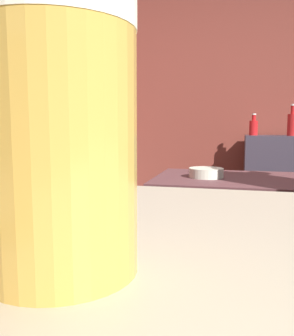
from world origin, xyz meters
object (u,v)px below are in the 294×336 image
Objects in this scene: mini_fridge at (44,194)px; pint_glass_near at (59,138)px; bottle_hot_sauce at (292,124)px; bottle_soy at (254,127)px; mixing_bowl at (206,173)px.

pint_glass_near reaches higher than mini_fridge.
bottle_soy is at bearing 166.91° from bottle_hot_sauce.
bottle_hot_sauce reaches higher than pint_glass_near.
pint_glass_near is 2.98m from bottle_soy.
mini_fridge is 2.01m from mixing_bowl.
bottle_soy is (-0.29, 0.07, -0.03)m from bottle_hot_sauce.
mini_fridge is 6.03× the size of mixing_bowl.
pint_glass_near is at bearing -94.40° from bottle_soy.
bottle_hot_sauce reaches higher than mini_fridge.
pint_glass_near is 0.57× the size of bottle_hot_sauce.
pint_glass_near is at bearing -59.68° from mini_fridge.
mixing_bowl is 1.67m from pint_glass_near.
pint_glass_near is (1.64, -2.80, 0.63)m from mini_fridge.
bottle_soy reaches higher than mixing_bowl.
mixing_bowl is at bearing 91.80° from pint_glass_near.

